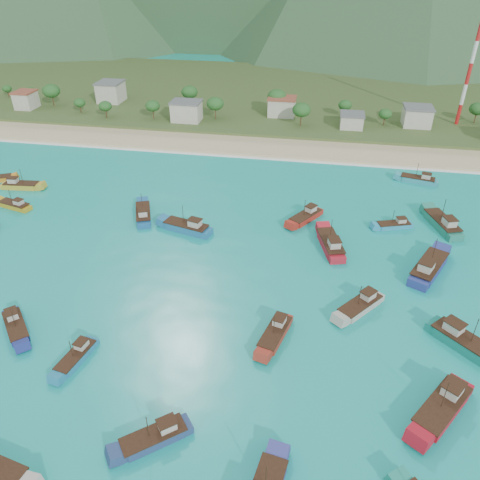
% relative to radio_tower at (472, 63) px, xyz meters
% --- Properties ---
extents(ground, '(600.00, 600.00, 0.00)m').
position_rel_radio_tower_xyz_m(ground, '(-61.79, -108.00, -21.85)').
color(ground, '#0D917E').
rests_on(ground, ground).
extents(beach, '(400.00, 18.00, 1.20)m').
position_rel_radio_tower_xyz_m(beach, '(-61.79, -29.00, -21.85)').
color(beach, beige).
rests_on(beach, ground).
extents(land, '(400.00, 110.00, 2.40)m').
position_rel_radio_tower_xyz_m(land, '(-61.79, 32.00, -21.85)').
color(land, '#385123').
rests_on(land, ground).
extents(surf_line, '(400.00, 2.50, 0.08)m').
position_rel_radio_tower_xyz_m(surf_line, '(-61.79, -38.50, -21.85)').
color(surf_line, white).
rests_on(surf_line, ground).
extents(village, '(209.01, 31.59, 7.18)m').
position_rel_radio_tower_xyz_m(village, '(-54.56, -5.15, -17.18)').
color(village, beige).
rests_on(village, ground).
extents(vegetation, '(276.16, 25.82, 9.32)m').
position_rel_radio_tower_xyz_m(vegetation, '(-58.61, -4.14, -16.42)').
color(vegetation, '#235623').
rests_on(vegetation, ground).
extents(radio_tower, '(1.20, 1.20, 40.50)m').
position_rel_radio_tower_xyz_m(radio_tower, '(0.00, 0.00, 0.00)').
color(radio_tower, red).
rests_on(radio_tower, ground).
extents(boat_0, '(4.02, 8.64, 4.92)m').
position_rel_radio_tower_xyz_m(boat_0, '(-80.15, -123.90, -21.35)').
color(boat_0, teal).
rests_on(boat_0, ground).
extents(boat_1, '(11.79, 6.21, 6.68)m').
position_rel_radio_tower_xyz_m(boat_1, '(-73.71, -83.60, -21.03)').
color(boat_1, '#1D6495').
rests_on(boat_1, ground).
extents(boat_3, '(6.48, 12.18, 6.90)m').
position_rel_radio_tower_xyz_m(boat_3, '(-41.98, -85.17, -20.99)').
color(boat_3, '#B41B29').
rests_on(boat_3, ground).
extents(boat_4, '(9.42, 13.42, 7.74)m').
position_rel_radio_tower_xyz_m(boat_4, '(-23.07, -90.65, -20.83)').
color(boat_4, navy).
rests_on(boat_4, ground).
extents(boat_6, '(5.24, 10.04, 5.69)m').
position_rel_radio_tower_xyz_m(boat_6, '(-50.51, -113.63, -21.21)').
color(boat_6, maroon).
rests_on(boat_6, ground).
extents(boat_9, '(9.17, 8.08, 5.60)m').
position_rel_radio_tower_xyz_m(boat_9, '(-63.60, -135.22, -21.22)').
color(boat_9, navy).
rests_on(boat_9, ground).
extents(boat_11, '(8.75, 9.74, 5.99)m').
position_rel_radio_tower_xyz_m(boat_11, '(-36.54, -104.11, -21.15)').
color(boat_11, '#AAA69A').
rests_on(boat_11, ground).
extents(boat_12, '(11.08, 10.73, 7.04)m').
position_rel_radio_tower_xyz_m(boat_12, '(-20.76, -110.60, -20.96)').
color(boat_12, '#13796D').
rests_on(boat_12, ground).
extents(boat_13, '(9.16, 4.76, 5.19)m').
position_rel_radio_tower_xyz_m(boat_13, '(-118.08, -80.39, -21.30)').
color(boat_13, '#B18B1B').
rests_on(boat_13, ground).
extents(boat_14, '(8.40, 8.80, 5.55)m').
position_rel_radio_tower_xyz_m(boat_14, '(-93.15, -119.52, -21.23)').
color(boat_14, navy).
rests_on(boat_14, ground).
extents(boat_16, '(10.13, 3.84, 5.85)m').
position_rel_radio_tower_xyz_m(boat_16, '(-122.72, -70.18, -21.18)').
color(boat_16, gold).
rests_on(boat_16, ground).
extents(boat_18, '(10.15, 5.14, 5.76)m').
position_rel_radio_tower_xyz_m(boat_18, '(-19.10, -48.05, -21.19)').
color(boat_18, teal).
rests_on(boat_18, ground).
extents(boat_19, '(6.85, 11.13, 6.33)m').
position_rel_radio_tower_xyz_m(boat_19, '(-85.50, -79.50, -21.09)').
color(boat_19, '#18548C').
rests_on(boat_19, ground).
extents(boat_20, '(7.96, 10.00, 5.92)m').
position_rel_radio_tower_xyz_m(boat_20, '(-47.83, -73.90, -21.17)').
color(boat_20, '#A8241A').
rests_on(boat_20, ground).
extents(boat_22, '(9.97, 11.98, 7.18)m').
position_rel_radio_tower_xyz_m(boat_22, '(-26.41, -124.13, -20.94)').
color(boat_22, '#AC1322').
rests_on(boat_22, ground).
extents(boat_25, '(8.55, 4.89, 4.85)m').
position_rel_radio_tower_xyz_m(boat_25, '(-27.89, -73.93, -21.36)').
color(boat_25, teal).
rests_on(boat_25, ground).
extents(boat_28, '(7.30, 12.67, 7.19)m').
position_rel_radio_tower_xyz_m(boat_28, '(-17.19, -72.10, -20.93)').
color(boat_28, '#1F7763').
rests_on(boat_28, ground).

